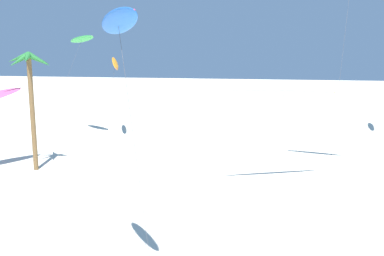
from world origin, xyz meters
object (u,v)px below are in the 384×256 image
at_px(palm_tree_1, 30,77).
at_px(flying_kite_5, 115,63).
at_px(flying_kite_1, 82,39).
at_px(flying_kite_4, 118,22).
at_px(flying_kite_6, 283,92).

height_order(palm_tree_1, flying_kite_5, palm_tree_1).
height_order(flying_kite_1, flying_kite_4, flying_kite_4).
xyz_separation_m(flying_kite_1, flying_kite_4, (15.64, -32.74, 0.31)).
bearing_deg(flying_kite_5, palm_tree_1, -99.15).
distance_m(flying_kite_4, flying_kite_5, 35.74).
distance_m(palm_tree_1, flying_kite_4, 23.51).
relative_size(flying_kite_4, flying_kite_6, 1.52).
bearing_deg(flying_kite_1, flying_kite_5, 12.25).
xyz_separation_m(palm_tree_1, flying_kite_5, (2.46, 15.31, 0.59)).
relative_size(flying_kite_1, flying_kite_5, 1.25).
bearing_deg(flying_kite_1, palm_tree_1, -84.97).
height_order(flying_kite_5, flying_kite_6, flying_kite_5).
distance_m(flying_kite_5, flying_kite_6, 25.52).
xyz_separation_m(flying_kite_5, flying_kite_6, (19.17, -16.80, -1.31)).
bearing_deg(flying_kite_4, palm_tree_1, 128.21).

